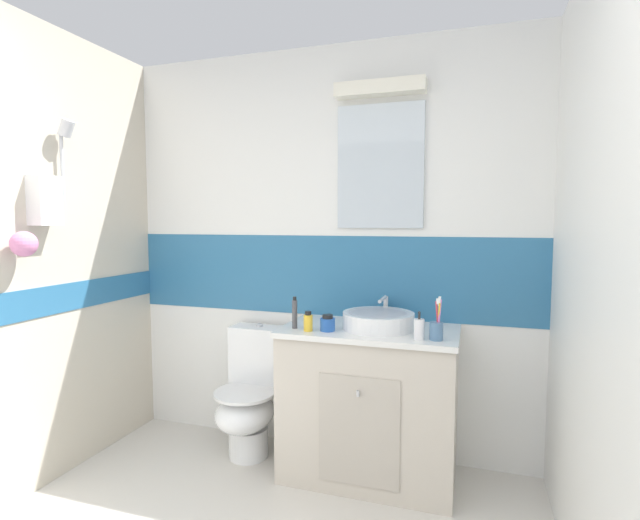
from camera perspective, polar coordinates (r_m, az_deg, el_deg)
The scene contains 10 objects.
wall_back_tiled at distance 2.99m, azimuth 0.77°, elevation 1.26°, with size 3.20×0.20×2.50m.
wall_right_plain at distance 1.68m, azimuth 33.85°, elevation -2.61°, with size 0.10×3.48×2.50m, color white.
vanity_cabinet at distance 2.78m, azimuth 5.97°, elevation -16.69°, with size 0.96×0.55×0.85m.
sink_basin at distance 2.63m, azimuth 7.07°, elevation -7.18°, with size 0.39×0.44×0.16m.
toilet at distance 3.06m, azimuth -8.37°, elevation -15.96°, with size 0.37×0.50×0.79m.
toothbrush_cup at distance 2.44m, azimuth 13.90°, elevation -8.03°, with size 0.07×0.07×0.22m.
soap_dispenser at distance 2.43m, azimuth 11.88°, elevation -8.14°, with size 0.05×0.05×0.14m.
toothpaste_tube_upright at distance 2.62m, azimuth -3.08°, elevation -6.45°, with size 0.03×0.03×0.18m.
lotion_bottle_short at distance 2.56m, azimuth -1.44°, elevation -7.49°, with size 0.05×0.05×0.11m.
hair_gel_jar at distance 2.57m, azimuth 0.93°, elevation -7.68°, with size 0.08×0.08×0.09m.
Camera 1 is at (0.89, -0.40, 1.44)m, focal length 26.50 mm.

